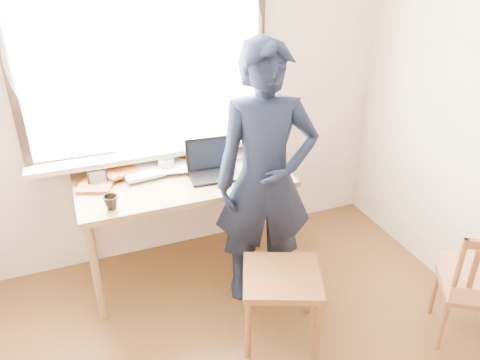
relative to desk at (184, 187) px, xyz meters
name	(u,v)px	position (x,y,z in m)	size (l,w,h in m)	color
room_shell	(275,147)	(0.04, -1.43, 0.90)	(3.52, 4.02, 2.61)	beige
desk	(184,187)	(0.00, 0.00, 0.00)	(1.53, 0.77, 0.82)	olive
laptop	(213,166)	(0.22, -0.03, 0.14)	(0.39, 0.32, 0.25)	black
mug_white	(166,164)	(-0.08, 0.16, 0.13)	(0.12, 0.12, 0.10)	white
mug_dark	(111,202)	(-0.55, -0.26, 0.13)	(0.10, 0.10, 0.09)	black
mouse	(253,169)	(0.51, -0.10, 0.10)	(0.09, 0.07, 0.04)	black
desk_clutter	(132,172)	(-0.34, 0.17, 0.11)	(0.66, 0.49, 0.05)	white
book_a	(134,173)	(-0.33, 0.17, 0.10)	(0.20, 0.27, 0.03)	white
book_b	(222,154)	(0.39, 0.25, 0.09)	(0.19, 0.25, 0.02)	white
picture_frame	(98,178)	(-0.59, 0.10, 0.14)	(0.14, 0.02, 0.11)	black
work_chair	(282,284)	(0.37, -0.91, -0.32)	(0.63, 0.62, 0.50)	brown
side_chair	(476,282)	(1.50, -1.38, -0.28)	(0.55, 0.54, 0.87)	brown
person	(265,180)	(0.45, -0.46, 0.20)	(0.68, 0.45, 1.87)	black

